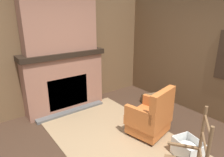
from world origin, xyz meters
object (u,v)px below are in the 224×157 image
laundry_basket (188,149)px  firewood_stack (151,99)px  oil_lamp_vase (33,51)px  storage_case (65,48)px  armchair (151,118)px

laundry_basket → firewood_stack: bearing=148.7°
oil_lamp_vase → storage_case: size_ratio=0.85×
firewood_stack → storage_case: storage_case is taller
storage_case → laundry_basket: bearing=14.1°
firewood_stack → storage_case: size_ratio=1.91×
laundry_basket → storage_case: size_ratio=1.74×
oil_lamp_vase → storage_case: 0.68m
firewood_stack → oil_lamp_vase: (-1.06, -2.41, 1.33)m
laundry_basket → storage_case: bearing=-165.9°
armchair → laundry_basket: size_ratio=1.96×
laundry_basket → oil_lamp_vase: 3.34m
firewood_stack → oil_lamp_vase: bearing=-113.7°
armchair → firewood_stack: armchair is taller
firewood_stack → storage_case: 2.42m
oil_lamp_vase → laundry_basket: bearing=26.5°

